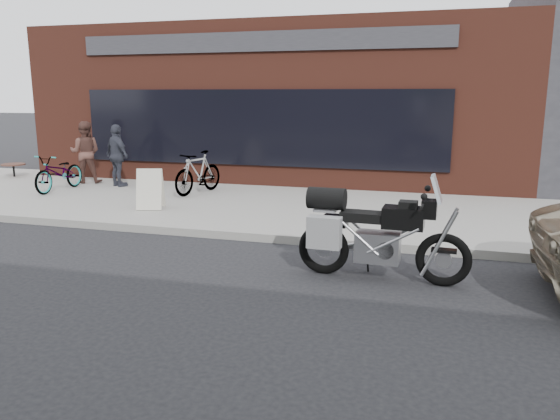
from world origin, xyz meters
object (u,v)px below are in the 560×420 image
object	(u,v)px
motorcycle	(370,234)
cafe_table	(13,165)
bicycle_front	(59,173)
cafe_patron_right	(117,156)
bicycle_rear	(198,173)
cafe_patron_left	(85,152)
sandwich_sign	(150,189)

from	to	relation	value
motorcycle	cafe_table	distance (m)	12.79
bicycle_front	cafe_patron_right	size ratio (longest dim) A/B	1.08
cafe_patron_right	bicycle_front	bearing A→B (deg)	71.67
bicycle_rear	cafe_patron_right	size ratio (longest dim) A/B	1.05
cafe_table	cafe_patron_left	world-z (taller)	cafe_patron_left
cafe_patron_right	bicycle_rear	bearing A→B (deg)	-160.59
bicycle_rear	sandwich_sign	size ratio (longest dim) A/B	2.01
cafe_patron_left	cafe_patron_right	size ratio (longest dim) A/B	1.03
bicycle_front	cafe_patron_right	bearing A→B (deg)	43.67
sandwich_sign	bicycle_front	bearing A→B (deg)	141.69
bicycle_rear	cafe_patron_left	world-z (taller)	cafe_patron_left
motorcycle	cafe_table	size ratio (longest dim) A/B	3.57
sandwich_sign	cafe_patron_right	bearing A→B (deg)	117.55
motorcycle	bicycle_rear	world-z (taller)	motorcycle
cafe_table	cafe_patron_right	xyz separation A→B (m)	(4.00, -0.67, 0.47)
motorcycle	sandwich_sign	size ratio (longest dim) A/B	2.81
sandwich_sign	cafe_patron_left	xyz separation A→B (m)	(-3.46, 2.65, 0.42)
sandwich_sign	cafe_patron_right	size ratio (longest dim) A/B	0.52
bicycle_front	cafe_patron_left	world-z (taller)	cafe_patron_left
sandwich_sign	bicycle_rear	bearing A→B (deg)	66.96
cafe_table	cafe_patron_right	distance (m)	4.08
cafe_table	cafe_patron_left	xyz separation A→B (m)	(2.81, -0.38, 0.49)
cafe_patron_left	cafe_patron_right	distance (m)	1.23
bicycle_rear	motorcycle	bearing A→B (deg)	-30.28
bicycle_rear	cafe_patron_left	size ratio (longest dim) A/B	1.02
motorcycle	cafe_patron_right	size ratio (longest dim) A/B	1.47
sandwich_sign	cafe_patron_right	world-z (taller)	cafe_patron_right
cafe_table	bicycle_rear	bearing A→B (deg)	-9.17
bicycle_rear	cafe_patron_right	xyz separation A→B (m)	(-2.50, 0.38, 0.30)
cafe_patron_right	cafe_patron_left	bearing A→B (deg)	14.32
bicycle_front	sandwich_sign	distance (m)	3.60
motorcycle	bicycle_rear	size ratio (longest dim) A/B	1.40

